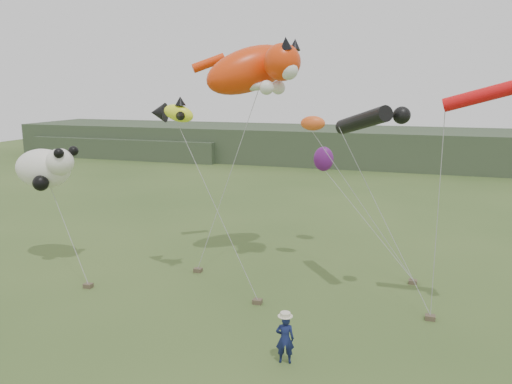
# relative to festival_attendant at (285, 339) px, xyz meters

# --- Properties ---
(ground) EXTENTS (120.00, 120.00, 0.00)m
(ground) POSITION_rel_festival_attendant_xyz_m (-1.04, 0.18, -0.83)
(ground) COLOR #385123
(ground) RESTS_ON ground
(headland) EXTENTS (90.00, 13.00, 4.00)m
(headland) POSITION_rel_festival_attendant_xyz_m (-4.15, 44.87, 1.10)
(headland) COLOR #2D3D28
(headland) RESTS_ON ground
(festival_attendant) EXTENTS (0.68, 0.52, 1.65)m
(festival_attendant) POSITION_rel_festival_attendant_xyz_m (0.00, 0.00, 0.00)
(festival_attendant) COLOR #131B4A
(festival_attendant) RESTS_ON ground
(sandbag_anchors) EXTENTS (14.89, 5.18, 0.19)m
(sandbag_anchors) POSITION_rel_festival_attendant_xyz_m (-1.94, 5.34, -0.73)
(sandbag_anchors) COLOR brown
(sandbag_anchors) RESTS_ON ground
(cat_kite) EXTENTS (5.95, 4.69, 3.29)m
(cat_kite) POSITION_rel_festival_attendant_xyz_m (-3.70, 8.54, 8.80)
(cat_kite) COLOR red
(cat_kite) RESTS_ON ground
(fish_kite) EXTENTS (2.26, 1.47, 1.21)m
(fish_kite) POSITION_rel_festival_attendant_xyz_m (-6.45, 5.13, 6.90)
(fish_kite) COLOR #F0FF25
(fish_kite) RESTS_ON ground
(tube_kites) EXTENTS (6.96, 3.33, 2.33)m
(tube_kites) POSITION_rel_festival_attendant_xyz_m (3.21, 5.57, 7.04)
(tube_kites) COLOR black
(tube_kites) RESTS_ON ground
(panda_kite) EXTENTS (3.44, 2.22, 2.13)m
(panda_kite) POSITION_rel_festival_attendant_xyz_m (-13.62, 5.55, 4.07)
(panda_kite) COLOR white
(panda_kite) RESTS_ON ground
(misc_kites) EXTENTS (1.17, 4.09, 3.15)m
(misc_kites) POSITION_rel_festival_attendant_xyz_m (-1.04, 11.05, 4.89)
(misc_kites) COLOR #F75D22
(misc_kites) RESTS_ON ground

